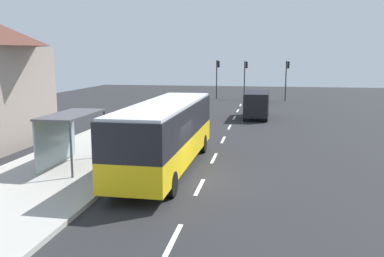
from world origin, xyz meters
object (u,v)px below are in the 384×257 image
(recycling_bin_yellow, at_px, (122,151))
(bus, at_px, (166,132))
(recycling_bin_blue, at_px, (131,145))
(bus_shelter, at_px, (66,126))
(traffic_light_near_side, at_px, (287,74))
(traffic_light_median, at_px, (245,74))
(traffic_light_far_side, at_px, (217,73))
(sedan_near, at_px, (259,96))
(recycling_bin_orange, at_px, (126,148))
(white_van, at_px, (257,103))

(recycling_bin_yellow, bearing_deg, bus, -17.09)
(recycling_bin_blue, bearing_deg, bus_shelter, -128.03)
(traffic_light_near_side, distance_m, traffic_light_median, 5.34)
(traffic_light_near_side, xyz_separation_m, traffic_light_far_side, (-8.60, 0.80, 0.04))
(sedan_near, bearing_deg, recycling_bin_orange, -102.85)
(traffic_light_far_side, distance_m, traffic_light_median, 3.59)
(traffic_light_far_side, bearing_deg, recycling_bin_yellow, -91.90)
(recycling_bin_yellow, xyz_separation_m, recycling_bin_blue, (0.00, 1.40, 0.00))
(white_van, bearing_deg, bus, -102.44)
(recycling_bin_blue, distance_m, traffic_light_near_side, 32.62)
(white_van, xyz_separation_m, recycling_bin_yellow, (-6.40, -16.96, -0.69))
(recycling_bin_yellow, bearing_deg, traffic_light_far_side, 88.10)
(sedan_near, xyz_separation_m, recycling_bin_blue, (-6.50, -27.78, -0.14))
(white_van, relative_size, recycling_bin_blue, 5.53)
(traffic_light_median, bearing_deg, bus_shelter, -100.88)
(traffic_light_far_side, bearing_deg, bus_shelter, -95.46)
(sedan_near, bearing_deg, traffic_light_median, 111.31)
(bus, height_order, recycling_bin_blue, bus)
(recycling_bin_yellow, xyz_separation_m, traffic_light_near_side, (9.70, 32.44, 2.60))
(bus, distance_m, recycling_bin_orange, 3.12)
(recycling_bin_orange, height_order, bus_shelter, bus_shelter)
(white_van, distance_m, traffic_light_far_side, 17.23)
(bus, height_order, traffic_light_near_side, traffic_light_near_side)
(sedan_near, distance_m, recycling_bin_blue, 28.53)
(recycling_bin_yellow, relative_size, traffic_light_median, 0.20)
(traffic_light_near_side, xyz_separation_m, traffic_light_median, (-5.10, 1.60, -0.03))
(traffic_light_far_side, relative_size, bus_shelter, 1.24)
(traffic_light_near_side, bearing_deg, bus, -102.26)
(traffic_light_median, bearing_deg, bus, -93.47)
(white_van, bearing_deg, traffic_light_near_side, 77.96)
(bus, relative_size, traffic_light_median, 2.28)
(bus, xyz_separation_m, recycling_bin_yellow, (-2.49, 0.77, -1.19))
(recycling_bin_yellow, relative_size, bus_shelter, 0.24)
(bus_shelter, bearing_deg, recycling_bin_yellow, 32.86)
(bus_shelter, bearing_deg, recycling_bin_blue, 51.97)
(sedan_near, xyz_separation_m, bus_shelter, (-8.71, -30.61, 1.31))
(bus, relative_size, traffic_light_near_side, 2.26)
(traffic_light_far_side, xyz_separation_m, traffic_light_median, (3.50, 0.80, -0.06))
(recycling_bin_yellow, height_order, traffic_light_far_side, traffic_light_far_side)
(bus, bearing_deg, traffic_light_median, 86.53)
(white_van, height_order, traffic_light_far_side, traffic_light_far_side)
(white_van, xyz_separation_m, recycling_bin_blue, (-6.40, -15.56, -0.69))
(white_van, distance_m, sedan_near, 12.23)
(recycling_bin_orange, xyz_separation_m, recycling_bin_blue, (0.00, 0.70, 0.00))
(recycling_bin_yellow, bearing_deg, recycling_bin_orange, 90.00)
(sedan_near, relative_size, traffic_light_median, 0.93)
(recycling_bin_blue, bearing_deg, recycling_bin_orange, -90.00)
(bus_shelter, bearing_deg, bus, 8.04)
(white_van, xyz_separation_m, traffic_light_near_side, (3.30, 15.48, 1.91))
(traffic_light_median, distance_m, bus_shelter, 36.13)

